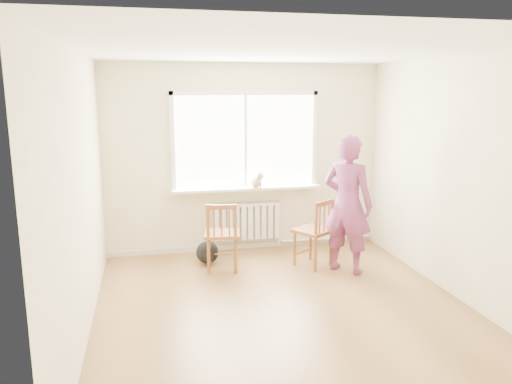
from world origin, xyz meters
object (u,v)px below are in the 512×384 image
cat (256,180)px  backpack (207,252)px  chair_left (222,237)px  person (348,204)px  chair_right (316,233)px

cat → backpack: 1.23m
chair_left → cat: size_ratio=2.37×
person → backpack: bearing=23.9°
chair_left → backpack: bearing=-55.1°
chair_left → person: (1.57, -0.35, 0.43)m
person → cat: 1.42m
chair_right → backpack: 1.50m
person → cat: size_ratio=4.62×
chair_left → cat: cat is taller
chair_left → chair_right: chair_right is taller
cat → chair_left: bearing=-147.2°
chair_left → chair_right: bearing=-175.7°
person → cat: bearing=-1.6°
backpack → chair_right: bearing=-16.9°
chair_right → chair_left: bearing=-38.5°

